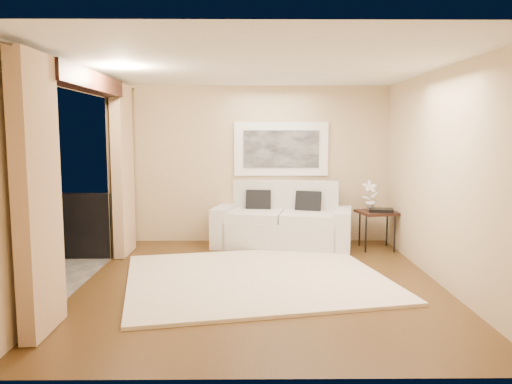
{
  "coord_description": "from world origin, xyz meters",
  "views": [
    {
      "loc": [
        -0.12,
        -6.16,
        1.9
      ],
      "look_at": [
        -0.06,
        0.96,
        1.05
      ],
      "focal_mm": 35.0,
      "sensor_mm": 36.0,
      "label": 1
    }
  ],
  "objects_px": {
    "balcony_chair_near": "(1,252)",
    "balcony_chair_far": "(30,229)",
    "orchid": "(370,195)",
    "sofa": "(283,223)",
    "side_table": "(377,215)"
  },
  "relations": [
    {
      "from": "balcony_chair_near",
      "to": "balcony_chair_far",
      "type": "bearing_deg",
      "value": 94.02
    },
    {
      "from": "balcony_chair_far",
      "to": "orchid",
      "type": "bearing_deg",
      "value": -172.02
    },
    {
      "from": "sofa",
      "to": "side_table",
      "type": "height_order",
      "value": "sofa"
    },
    {
      "from": "orchid",
      "to": "balcony_chair_far",
      "type": "relative_size",
      "value": 0.49
    },
    {
      "from": "side_table",
      "to": "balcony_chair_far",
      "type": "bearing_deg",
      "value": -165.53
    },
    {
      "from": "side_table",
      "to": "balcony_chair_far",
      "type": "distance_m",
      "value": 5.23
    },
    {
      "from": "orchid",
      "to": "balcony_chair_near",
      "type": "xyz_separation_m",
      "value": [
        -4.82,
        -2.51,
        -0.33
      ]
    },
    {
      "from": "orchid",
      "to": "balcony_chair_far",
      "type": "height_order",
      "value": "orchid"
    },
    {
      "from": "sofa",
      "to": "orchid",
      "type": "distance_m",
      "value": 1.51
    },
    {
      "from": "sofa",
      "to": "orchid",
      "type": "height_order",
      "value": "orchid"
    },
    {
      "from": "side_table",
      "to": "orchid",
      "type": "height_order",
      "value": "orchid"
    },
    {
      "from": "orchid",
      "to": "balcony_chair_near",
      "type": "distance_m",
      "value": 5.44
    },
    {
      "from": "sofa",
      "to": "orchid",
      "type": "relative_size",
      "value": 4.81
    },
    {
      "from": "side_table",
      "to": "orchid",
      "type": "xyz_separation_m",
      "value": [
        -0.1,
        0.1,
        0.31
      ]
    },
    {
      "from": "balcony_chair_far",
      "to": "side_table",
      "type": "bearing_deg",
      "value": -173.42
    }
  ]
}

